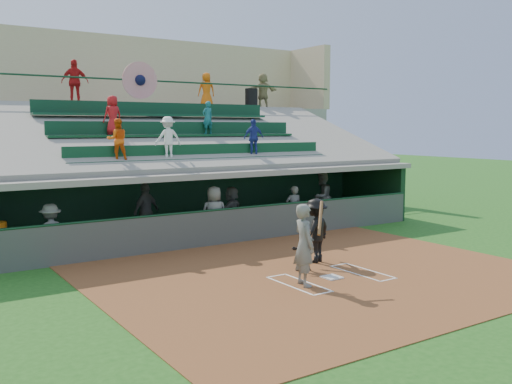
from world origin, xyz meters
TOP-DOWN VIEW (x-y plane):
  - ground at (0.00, 0.00)m, footprint 100.00×100.00m
  - dirt_slab at (0.00, 0.50)m, footprint 11.00×9.00m
  - home_plate at (0.00, 0.00)m, footprint 0.43×0.43m
  - batters_box_chalk at (0.00, 0.00)m, footprint 2.65×1.85m
  - dugout_floor at (0.00, 6.75)m, footprint 16.00×3.50m
  - concourse_slab at (0.00, 13.50)m, footprint 20.00×3.00m
  - grandstand at (-0.01, 10.51)m, footprint 20.40×10.40m
  - batter_at_plate at (-0.97, -0.14)m, footprint 0.92×0.81m
  - catcher at (-0.17, 1.00)m, footprint 0.58×0.48m
  - home_umpire at (0.72, 1.51)m, footprint 1.29×1.00m
  - dugout_bench at (0.14, 8.11)m, footprint 13.44×3.77m
  - white_table at (-6.47, 5.89)m, footprint 1.06×0.94m
  - dugout_player_a at (-5.31, 5.44)m, footprint 1.05×0.64m
  - dugout_player_b at (-1.90, 7.02)m, footprint 1.17×0.87m
  - dugout_player_c at (-0.32, 5.30)m, footprint 0.99×0.76m
  - dugout_player_d at (0.92, 6.29)m, footprint 1.54×1.22m
  - dugout_player_e at (3.07, 5.59)m, footprint 0.66×0.53m
  - dugout_player_f at (5.21, 6.60)m, footprint 1.12×1.00m
  - trash_bin at (5.60, 12.23)m, footprint 0.59×0.59m
  - concourse_staff_a at (-2.36, 12.94)m, footprint 1.12×0.67m
  - concourse_staff_b at (3.65, 13.02)m, footprint 0.87×0.68m
  - concourse_staff_c at (6.40, 12.46)m, footprint 1.60×0.81m

SIDE VIEW (x-z plane):
  - ground at x=0.00m, z-range 0.00..0.00m
  - dirt_slab at x=0.00m, z-range 0.00..0.02m
  - dugout_floor at x=0.00m, z-range 0.00..0.04m
  - batters_box_chalk at x=0.00m, z-range 0.02..0.03m
  - home_plate at x=0.00m, z-range 0.02..0.05m
  - dugout_bench at x=0.14m, z-range 0.04..0.45m
  - white_table at x=-6.47m, z-range 0.04..0.80m
  - catcher at x=-0.17m, z-range 0.02..1.12m
  - dugout_player_e at x=3.07m, z-range 0.04..1.63m
  - dugout_player_a at x=-5.31m, z-range 0.04..1.63m
  - dugout_player_d at x=0.92m, z-range 0.04..1.67m
  - home_umpire at x=0.72m, z-range 0.02..1.77m
  - dugout_player_c at x=-0.32m, z-range 0.04..1.84m
  - dugout_player_b at x=-1.90m, z-range 0.04..1.88m
  - batter_at_plate at x=-0.97m, z-range 0.01..1.96m
  - dugout_player_f at x=5.21m, z-range 0.04..1.95m
  - grandstand at x=-0.01m, z-range -1.64..6.16m
  - concourse_slab at x=0.00m, z-range 0.00..4.60m
  - trash_bin at x=5.60m, z-range 4.60..5.48m
  - concourse_staff_b at x=3.65m, z-range 4.60..6.18m
  - concourse_staff_c at x=6.40m, z-range 4.60..6.25m
  - concourse_staff_a at x=-2.36m, z-range 4.60..6.38m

